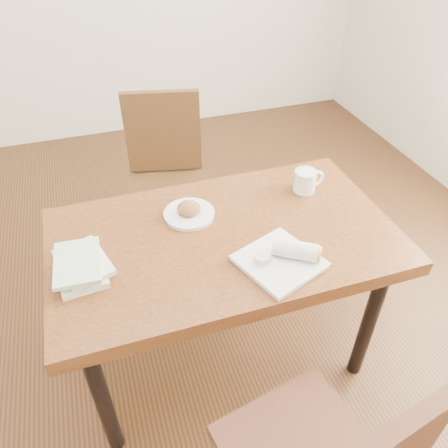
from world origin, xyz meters
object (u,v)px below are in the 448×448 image
object	(u,v)px
plate_scone	(189,212)
plate_burrito	(285,258)
chair_far	(166,172)
coffee_mug	(306,180)
table	(224,251)
book_stack	(81,265)

from	to	relation	value
plate_scone	plate_burrito	bearing A→B (deg)	-55.82
chair_far	plate_burrito	world-z (taller)	chair_far
coffee_mug	plate_scone	bearing A→B (deg)	-177.63
plate_scone	coffee_mug	size ratio (longest dim) A/B	1.46
table	book_stack	size ratio (longest dim) A/B	5.15
plate_scone	coffee_mug	distance (m)	0.52
plate_burrito	coffee_mug	bearing A→B (deg)	54.90
table	book_stack	xyz separation A→B (m)	(-0.52, -0.03, 0.11)
table	plate_burrito	bearing A→B (deg)	-54.74
coffee_mug	table	bearing A→B (deg)	-157.86
coffee_mug	book_stack	world-z (taller)	coffee_mug
table	plate_burrito	world-z (taller)	plate_burrito
chair_far	plate_burrito	distance (m)	1.08
plate_scone	chair_far	bearing A→B (deg)	87.17
chair_far	plate_burrito	bearing A→B (deg)	-78.32
plate_burrito	plate_scone	bearing A→B (deg)	124.18
table	plate_burrito	distance (m)	0.28
book_stack	plate_scone	bearing A→B (deg)	23.43
plate_scone	plate_burrito	world-z (taller)	plate_burrito
chair_far	coffee_mug	distance (m)	0.85
plate_scone	table	bearing A→B (deg)	-57.41
plate_burrito	table	bearing A→B (deg)	125.26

